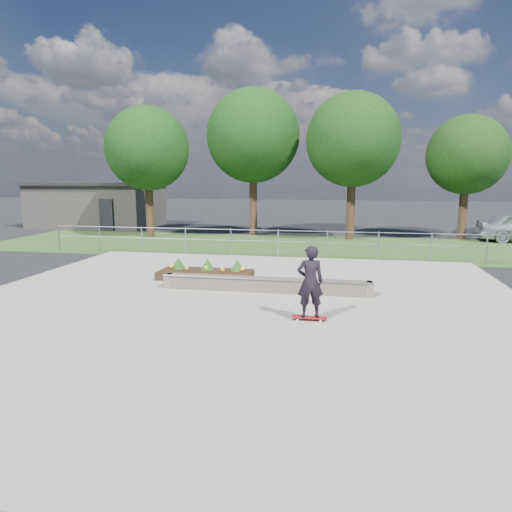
% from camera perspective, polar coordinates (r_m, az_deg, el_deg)
% --- Properties ---
extents(ground, '(120.00, 120.00, 0.00)m').
position_cam_1_polar(ground, '(11.70, -2.34, -6.51)').
color(ground, black).
rests_on(ground, ground).
extents(grass_verge, '(30.00, 8.00, 0.02)m').
position_cam_1_polar(grass_verge, '(22.33, 4.01, 1.28)').
color(grass_verge, '#2B471C').
rests_on(grass_verge, ground).
extents(concrete_slab, '(15.00, 15.00, 0.06)m').
position_cam_1_polar(concrete_slab, '(11.69, -2.34, -6.37)').
color(concrete_slab, gray).
rests_on(concrete_slab, ground).
extents(fence, '(20.06, 0.06, 1.20)m').
position_cam_1_polar(fence, '(18.78, 2.79, 2.05)').
color(fence, gray).
rests_on(fence, ground).
extents(building, '(8.40, 5.40, 3.00)m').
position_cam_1_polar(building, '(33.38, -19.18, 6.14)').
color(building, '#312E2B').
rests_on(building, ground).
extents(tree_far_left, '(4.55, 4.55, 7.15)m').
position_cam_1_polar(tree_far_left, '(26.21, -13.42, 12.91)').
color(tree_far_left, '#302013').
rests_on(tree_far_left, ground).
extents(tree_mid_left, '(5.25, 5.25, 8.25)m').
position_cam_1_polar(tree_mid_left, '(26.53, -0.35, 14.75)').
color(tree_mid_left, '#331E14').
rests_on(tree_mid_left, ground).
extents(tree_mid_right, '(4.90, 4.90, 7.70)m').
position_cam_1_polar(tree_mid_right, '(25.02, 12.04, 13.99)').
color(tree_mid_right, black).
rests_on(tree_mid_right, ground).
extents(tree_far_right, '(4.20, 4.20, 6.60)m').
position_cam_1_polar(tree_far_right, '(27.25, 24.88, 11.36)').
color(tree_far_right, '#2F1F12').
rests_on(tree_far_right, ground).
extents(grind_ledge, '(6.00, 0.44, 0.43)m').
position_cam_1_polar(grind_ledge, '(13.05, 1.15, -3.59)').
color(grind_ledge, brown).
rests_on(grind_ledge, concrete_slab).
extents(planter_bed, '(3.00, 1.20, 0.61)m').
position_cam_1_polar(planter_bed, '(14.88, -6.29, -2.07)').
color(planter_bed, black).
rests_on(planter_bed, concrete_slab).
extents(skateboarder, '(0.80, 0.53, 1.73)m').
position_cam_1_polar(skateboarder, '(10.34, 6.78, -3.24)').
color(skateboarder, white).
rests_on(skateboarder, concrete_slab).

